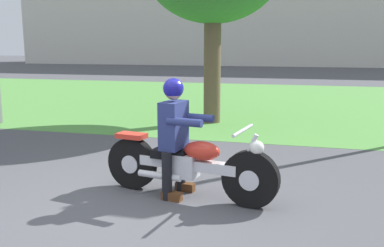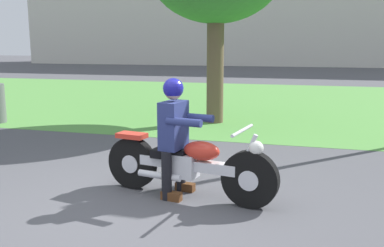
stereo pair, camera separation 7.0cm
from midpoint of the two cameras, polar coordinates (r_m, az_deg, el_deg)
name	(u,v)px [view 1 (the left image)]	position (r m, az deg, el deg)	size (l,w,h in m)	color
ground	(118,213)	(4.68, -10.48, -11.89)	(120.00, 120.00, 0.00)	#4C4C51
grass_verge	(243,101)	(13.78, 6.77, 3.11)	(60.00, 12.00, 0.01)	#549342
motorcycle_lead	(188,165)	(4.94, -0.94, -5.63)	(2.16, 0.70, 0.88)	black
rider_lead	(175,128)	(4.92, -2.71, -0.63)	(0.60, 0.52, 1.40)	black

